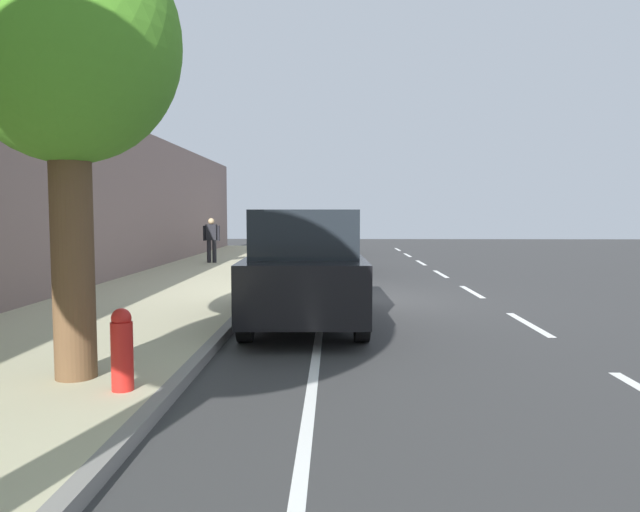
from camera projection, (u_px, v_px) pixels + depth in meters
The scene contains 14 objects.
ground at pixel (344, 301), 12.79m from camera, with size 62.32×62.32×0.00m, color #353535.
sidewalk at pixel (160, 297), 12.89m from camera, with size 4.20×38.95×0.14m, color #B5B08C.
curb_edge at pixel (257, 297), 12.84m from camera, with size 0.16×38.95×0.14m, color gray.
lane_stripe_centre at pixel (495, 305), 12.19m from camera, with size 0.14×40.00×0.01m.
lane_stripe_bike_edge at pixel (323, 301), 12.81m from camera, with size 0.12×38.95×0.01m, color white.
building_facade at pixel (53, 199), 12.79m from camera, with size 0.50×38.95×4.52m, color gray.
parked_suv_white_nearest at pixel (321, 233), 27.29m from camera, with size 2.17×4.80×1.99m.
parked_pickup_grey_second at pixel (318, 244), 19.65m from camera, with size 2.12×5.34×1.95m.
parked_suv_black_mid at pixel (306, 265), 10.10m from camera, with size 2.07×4.75×1.99m.
bicycle_at_curb at pixel (285, 275), 14.54m from camera, with size 1.73×0.51×0.77m.
cyclist_with_backpack at pixel (277, 250), 14.95m from camera, with size 0.42×0.62×1.63m.
street_tree_near_cyclist at pixel (66, 48), 6.07m from camera, with size 2.39×2.39×4.89m.
pedestrian_on_phone at pixel (211, 238), 21.04m from camera, with size 0.62×0.24×1.62m.
fire_hydrant at pixel (122, 349), 5.84m from camera, with size 0.22×0.22×0.84m.
Camera 1 is at (0.23, 12.70, 1.93)m, focal length 32.46 mm.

